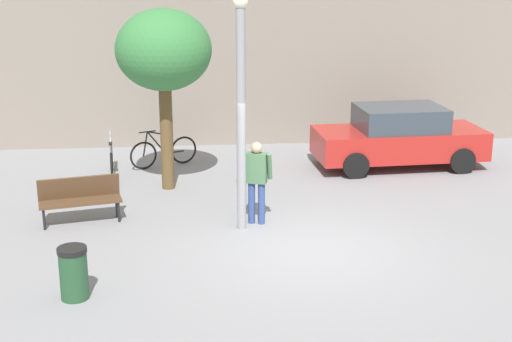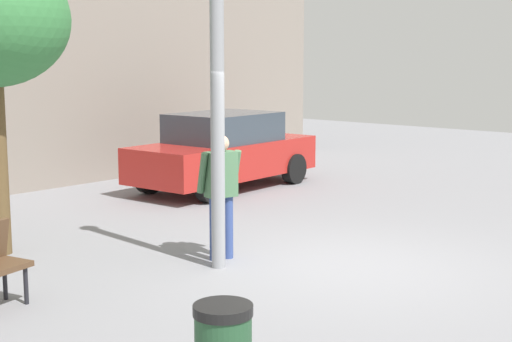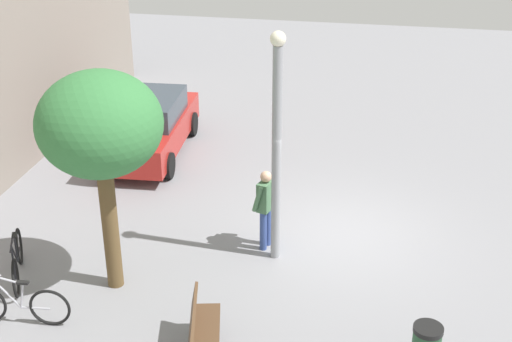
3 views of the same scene
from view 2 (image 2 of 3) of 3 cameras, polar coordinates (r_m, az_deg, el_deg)
ground_plane at (r=9.81m, az=7.01°, el=-7.21°), size 36.00×36.00×0.00m
lamppost at (r=9.33m, az=-2.98°, el=7.15°), size 0.28×0.28×4.48m
person_by_lamppost at (r=9.88m, az=-2.69°, el=-1.30°), size 0.63×0.41×1.67m
parked_car_red at (r=15.28m, az=-2.45°, el=1.54°), size 4.29×2.02×1.55m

